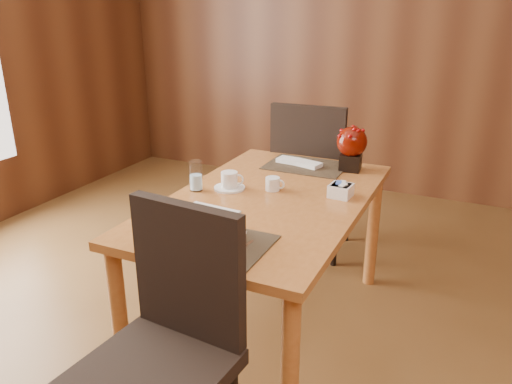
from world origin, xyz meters
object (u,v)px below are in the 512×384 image
at_px(water_glass, 196,176).
at_px(bread_plate, 162,225).
at_px(soup_setting, 201,228).
at_px(far_chair, 311,172).
at_px(near_chair, 169,334).
at_px(coffee_cup, 229,182).
at_px(dining_table, 268,215).
at_px(sugar_caddy, 341,191).
at_px(berry_decor, 352,146).
at_px(creamer_jug, 273,184).

height_order(water_glass, bread_plate, water_glass).
xyz_separation_m(soup_setting, far_chair, (-0.03, 1.46, -0.21)).
bearing_deg(bread_plate, near_chair, -53.98).
height_order(coffee_cup, bread_plate, coffee_cup).
xyz_separation_m(dining_table, sugar_caddy, (0.32, 0.16, 0.13)).
relative_size(coffee_cup, berry_decor, 0.63).
distance_m(near_chair, far_chair, 1.82).
height_order(water_glass, far_chair, far_chair).
bearing_deg(near_chair, coffee_cup, 110.08).
distance_m(dining_table, near_chair, 0.91).
xyz_separation_m(coffee_cup, berry_decor, (0.48, 0.56, 0.10)).
xyz_separation_m(coffee_cup, bread_plate, (-0.05, -0.53, -0.03)).
distance_m(creamer_jug, sugar_caddy, 0.34).
bearing_deg(dining_table, far_chair, 95.26).
distance_m(coffee_cup, near_chair, 0.99).
height_order(berry_decor, near_chair, near_chair).
distance_m(coffee_cup, creamer_jug, 0.22).
distance_m(creamer_jug, bread_plate, 0.65).
relative_size(dining_table, bread_plate, 8.93).
relative_size(berry_decor, near_chair, 0.25).
bearing_deg(sugar_caddy, berry_decor, 98.76).
bearing_deg(coffee_cup, sugar_caddy, 13.46).
bearing_deg(dining_table, bread_plate, -118.53).
relative_size(bread_plate, far_chair, 0.16).
relative_size(sugar_caddy, near_chair, 0.10).
distance_m(soup_setting, sugar_caddy, 0.79).
bearing_deg(near_chair, bread_plate, 131.08).
xyz_separation_m(dining_table, near_chair, (0.02, -0.91, -0.09)).
relative_size(bread_plate, near_chair, 0.17).
bearing_deg(near_chair, dining_table, 96.55).
bearing_deg(water_glass, far_chair, 73.54).
bearing_deg(far_chair, bread_plate, 78.80).
bearing_deg(coffee_cup, soup_setting, -72.84).
bearing_deg(water_glass, creamer_jug, 25.03).
xyz_separation_m(dining_table, bread_plate, (-0.27, -0.50, 0.10)).
bearing_deg(creamer_jug, far_chair, 93.20).
distance_m(water_glass, creamer_jug, 0.39).
bearing_deg(creamer_jug, dining_table, -79.58).
distance_m(dining_table, water_glass, 0.41).
xyz_separation_m(dining_table, coffee_cup, (-0.23, 0.03, 0.14)).
height_order(soup_setting, water_glass, water_glass).
height_order(dining_table, far_chair, far_chair).
distance_m(soup_setting, berry_decor, 1.18).
relative_size(soup_setting, bread_plate, 1.66).
bearing_deg(sugar_caddy, bread_plate, -131.89).
bearing_deg(soup_setting, sugar_caddy, 66.91).
xyz_separation_m(berry_decor, bread_plate, (-0.52, -1.09, -0.14)).
xyz_separation_m(sugar_caddy, bread_plate, (-0.59, -0.66, -0.03)).
height_order(soup_setting, creamer_jug, soup_setting).
relative_size(berry_decor, far_chair, 0.24).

